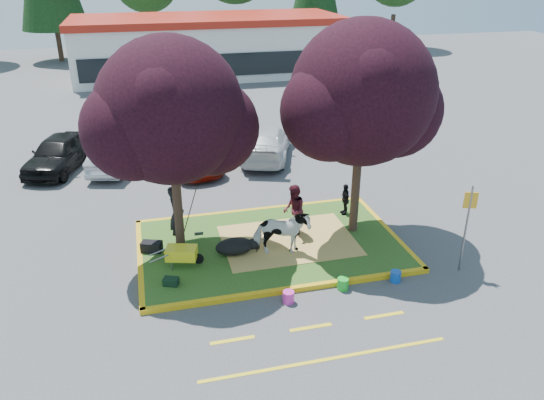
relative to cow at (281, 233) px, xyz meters
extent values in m
plane|color=#424244|center=(-0.16, 0.76, -0.87)|extent=(90.00, 90.00, 0.00)
cube|color=#284B17|center=(-0.16, 0.76, -0.79)|extent=(8.00, 5.00, 0.15)
cube|color=gold|center=(-0.16, -1.82, -0.79)|extent=(8.30, 0.16, 0.15)
cube|color=gold|center=(-0.16, 3.34, -0.79)|extent=(8.30, 0.16, 0.15)
cube|color=gold|center=(-4.24, 0.76, -0.79)|extent=(0.16, 5.30, 0.15)
cube|color=gold|center=(3.92, 0.76, -0.79)|extent=(0.16, 5.30, 0.15)
cube|color=tan|center=(0.44, 0.76, -0.71)|extent=(4.20, 3.00, 0.01)
cylinder|color=black|center=(-2.96, 1.16, 1.05)|extent=(0.28, 0.28, 3.53)
sphere|color=black|center=(-2.96, 1.16, 3.69)|extent=(4.20, 4.20, 4.20)
sphere|color=black|center=(-1.80, 1.36, 3.06)|extent=(2.86, 2.86, 2.86)
sphere|color=black|center=(-4.01, 0.86, 3.31)|extent=(2.86, 2.86, 2.86)
cylinder|color=black|center=(2.74, 0.96, 1.13)|extent=(0.28, 0.28, 3.70)
sphere|color=black|center=(2.74, 0.96, 3.90)|extent=(4.40, 4.40, 4.40)
sphere|color=black|center=(3.95, 1.16, 3.24)|extent=(2.99, 2.99, 2.99)
sphere|color=black|center=(1.64, 0.66, 3.51)|extent=(2.99, 2.99, 2.99)
cube|color=yellow|center=(-2.16, -3.44, -0.87)|extent=(1.10, 0.12, 0.01)
cube|color=yellow|center=(-0.16, -3.44, -0.87)|extent=(1.10, 0.12, 0.01)
cube|color=yellow|center=(1.84, -3.44, -0.87)|extent=(1.10, 0.12, 0.01)
cube|color=yellow|center=(-0.16, -4.64, -0.87)|extent=(6.00, 0.10, 0.01)
cube|color=silver|center=(1.84, 28.76, 1.13)|extent=(20.00, 8.00, 4.00)
cube|color=#9F1D11|center=(1.84, 28.76, 3.28)|extent=(20.40, 8.40, 0.50)
cube|color=black|center=(1.84, 24.71, 0.53)|extent=(19.00, 0.10, 1.60)
cylinder|color=black|center=(-10.16, 37.76, 1.09)|extent=(0.44, 0.44, 3.92)
cylinder|color=black|center=(-2.16, 39.26, 0.67)|extent=(0.44, 0.44, 3.08)
cylinder|color=black|center=(5.84, 38.26, 0.95)|extent=(0.44, 0.44, 3.64)
cylinder|color=black|center=(13.84, 38.76, 0.88)|extent=(0.44, 0.44, 3.50)
cylinder|color=black|center=(21.84, 37.76, 0.74)|extent=(0.44, 0.44, 3.22)
imported|color=white|center=(0.00, 0.00, 0.00)|extent=(1.79, 1.00, 1.44)
ellipsoid|color=black|center=(-1.39, 0.36, -0.46)|extent=(1.30, 0.92, 0.51)
imported|color=black|center=(-2.99, 1.52, 0.25)|extent=(0.50, 0.73, 1.94)
imported|color=#44131E|center=(0.73, 1.16, 0.14)|extent=(0.75, 0.91, 1.72)
imported|color=black|center=(2.92, 2.19, -0.15)|extent=(0.32, 0.68, 1.13)
cylinder|color=black|center=(-2.54, 0.07, -0.56)|extent=(0.32, 0.15, 0.32)
cylinder|color=slate|center=(-3.33, -0.13, -0.60)|extent=(0.04, 0.04, 0.23)
cylinder|color=slate|center=(-3.33, 0.26, -0.60)|extent=(0.04, 0.04, 0.23)
cube|color=yellow|center=(-3.02, 0.07, -0.29)|extent=(1.00, 0.76, 0.35)
cylinder|color=slate|center=(-3.68, -0.13, -0.28)|extent=(0.57, 0.20, 0.30)
cylinder|color=slate|center=(-3.68, 0.26, -0.28)|extent=(0.57, 0.20, 0.30)
cube|color=black|center=(-3.86, 1.15, -0.56)|extent=(0.71, 0.55, 0.32)
cube|color=black|center=(-3.42, -0.88, -0.61)|extent=(0.48, 0.40, 0.22)
cylinder|color=slate|center=(4.96, -1.94, 0.49)|extent=(0.06, 0.06, 2.71)
cube|color=orange|center=(4.96, -1.94, 1.41)|extent=(0.37, 0.15, 0.49)
cylinder|color=green|center=(1.23, -2.04, -0.70)|extent=(0.41, 0.41, 0.34)
cylinder|color=#D930A1|center=(-0.41, -2.27, -0.70)|extent=(0.39, 0.39, 0.34)
cylinder|color=#164CB7|center=(2.84, -2.04, -0.70)|extent=(0.38, 0.38, 0.33)
imported|color=black|center=(-7.40, 9.65, -0.12)|extent=(3.08, 4.75, 1.50)
imported|color=#A7AAAF|center=(-5.07, 9.13, -0.21)|extent=(2.35, 4.21, 1.31)
imported|color=#AA1E0E|center=(-1.93, 8.42, -0.23)|extent=(3.10, 4.95, 1.27)
imported|color=silver|center=(1.70, 8.95, -0.14)|extent=(3.63, 5.44, 1.46)
imported|color=#505357|center=(6.14, 9.78, -0.11)|extent=(3.20, 4.88, 1.52)
camera|label=1|loc=(-3.74, -13.64, 7.61)|focal=35.00mm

